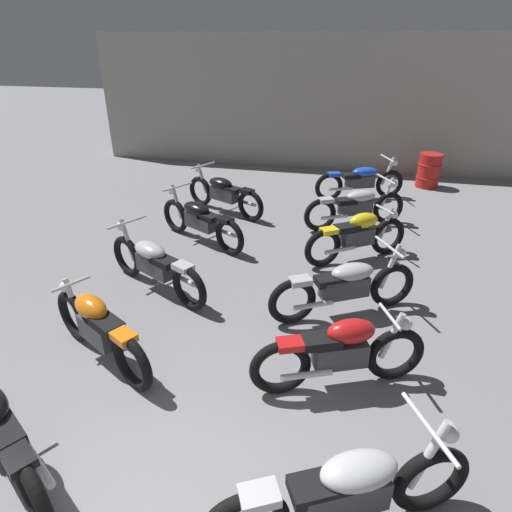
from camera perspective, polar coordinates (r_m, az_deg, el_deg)
The scene contains 13 objects.
back_wall at distance 12.92m, azimuth 7.67°, elevation 19.17°, with size 12.80×0.24×3.60m, color #9E998E.
motorcycle_left_row_0 at distance 4.54m, azimuth -30.52°, elevation -19.28°, with size 1.73×1.13×0.88m.
motorcycle_left_row_1 at distance 5.40m, azimuth -19.93°, elevation -8.90°, with size 1.77×1.06×0.88m.
motorcycle_left_row_2 at distance 6.63m, azimuth -13.11°, elevation -1.00°, with size 1.97×1.16×0.97m.
motorcycle_left_row_3 at distance 8.09m, azimuth -7.31°, elevation 4.72°, with size 1.95×1.17×0.97m.
motorcycle_left_row_4 at distance 9.51m, azimuth -4.24°, elevation 8.25°, with size 1.99×1.12×0.97m.
motorcycle_right_row_0 at distance 3.72m, azimuth 11.66°, elevation -27.97°, with size 1.98×1.13×0.97m.
motorcycle_right_row_1 at distance 4.84m, azimuth 11.06°, elevation -12.22°, with size 1.86×0.87×0.88m.
motorcycle_right_row_2 at distance 6.02m, azimuth 11.64°, elevation -3.84°, with size 1.94×1.19×0.97m.
motorcycle_right_row_3 at distance 7.57m, azimuth 13.16°, elevation 2.64°, with size 1.68×1.22×0.88m.
motorcycle_right_row_4 at distance 8.95m, azimuth 12.98°, elevation 6.42°, with size 1.96×1.16×0.97m.
motorcycle_right_row_5 at distance 10.63m, azimuth 13.54°, elevation 9.59°, with size 2.04×1.03×0.97m.
oil_drum at distance 12.10m, azimuth 21.70°, elevation 10.37°, with size 0.59×0.59×0.85m.
Camera 1 is at (1.32, -1.25, 3.46)m, focal length 30.52 mm.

